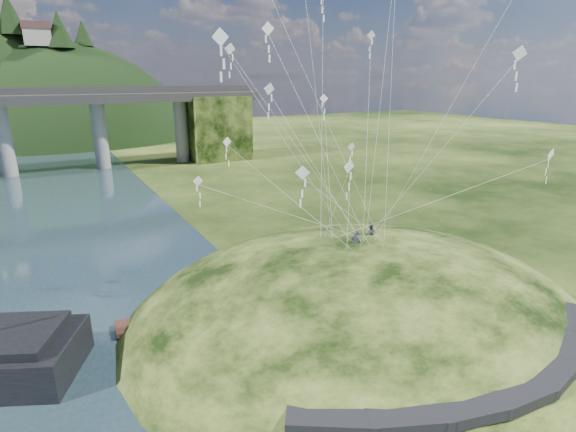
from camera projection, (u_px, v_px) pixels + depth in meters
ground at (279, 356)px, 28.20m from camera, size 320.00×320.00×0.00m
grass_hill at (360, 329)px, 34.02m from camera, size 36.00×32.00×13.00m
footpath at (496, 378)px, 22.89m from camera, size 22.29×5.84×0.83m
wooden_dock at (204, 311)px, 32.85m from camera, size 12.32×2.79×0.87m
kite_flyers at (365, 226)px, 34.48m from camera, size 3.26×1.98×2.06m
kite_swarm at (335, 59)px, 29.09m from camera, size 21.32×17.66×20.28m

